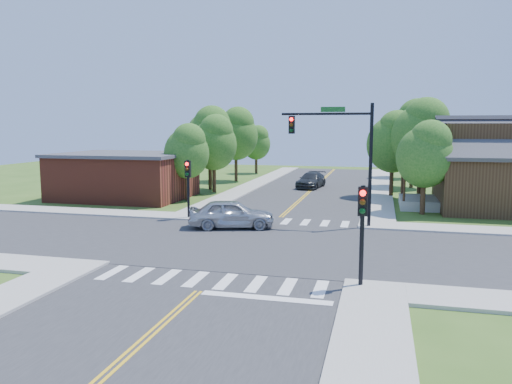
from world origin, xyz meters
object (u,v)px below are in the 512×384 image
(signal_pole_se, at_px, (362,217))
(car_dgrey, at_px, (311,181))
(signal_mast_ne, at_px, (341,144))
(signal_pole_nw, at_px, (188,178))
(car_silver, at_px, (232,214))

(signal_pole_se, relative_size, car_dgrey, 0.73)
(signal_mast_ne, height_order, signal_pole_se, signal_mast_ne)
(car_dgrey, bearing_deg, signal_mast_ne, -69.90)
(signal_mast_ne, distance_m, signal_pole_se, 11.55)
(signal_pole_nw, xyz_separation_m, car_silver, (3.49, -2.08, -1.82))
(signal_pole_nw, height_order, car_silver, signal_pole_nw)
(signal_mast_ne, bearing_deg, car_silver, -160.87)
(car_silver, height_order, car_dgrey, car_silver)
(signal_pole_nw, distance_m, car_silver, 4.45)
(signal_mast_ne, height_order, car_dgrey, signal_mast_ne)
(car_silver, distance_m, car_dgrey, 20.13)
(signal_pole_se, bearing_deg, signal_mast_ne, 98.56)
(signal_pole_se, distance_m, car_dgrey, 29.81)
(car_silver, relative_size, car_dgrey, 1.02)
(signal_mast_ne, xyz_separation_m, car_dgrey, (-4.18, 17.96, -4.13))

